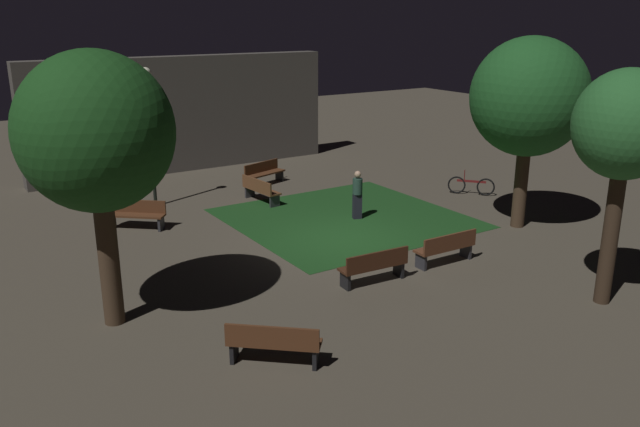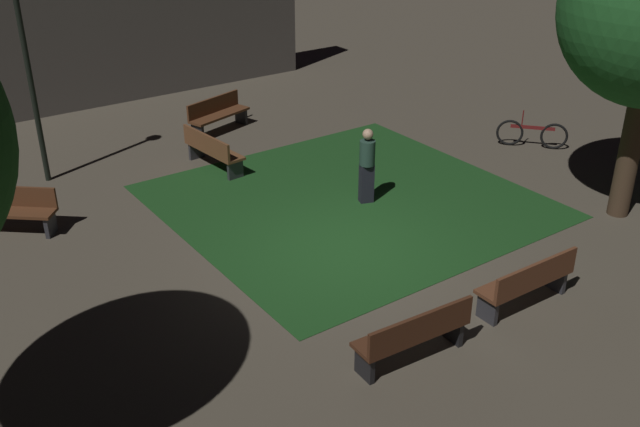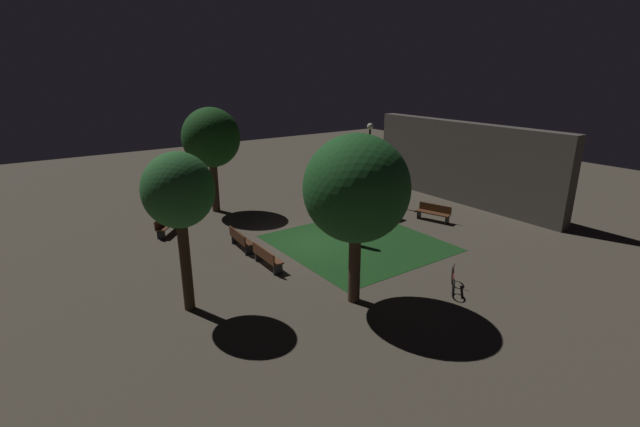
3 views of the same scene
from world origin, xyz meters
The scene contains 15 objects.
ground_plane centered at (0.00, 0.00, 0.00)m, with size 60.00×60.00×0.00m, color #4C4438.
grass_lawn centered at (1.27, 1.64, 0.01)m, with size 7.11×6.90×0.01m, color #194219.
bench_near_trees centered at (-1.21, -3.14, 0.48)m, with size 1.83×0.59×0.88m.
bench_corner centered at (1.20, -3.14, 0.48)m, with size 1.81×0.51×0.88m.
bench_front_right centered at (1.11, 7.03, 0.48)m, with size 1.86×0.99×0.88m.
bench_front_left centered at (-4.81, 4.34, 0.48)m, with size 1.68×1.53×0.88m.
bench_by_lamp centered at (-5.21, -5.22, 0.48)m, with size 1.67×1.54×0.88m.
bench_lawn_edge centered at (-0.21, 4.84, 0.48)m, with size 0.65×1.84×0.88m.
tree_right_canopy centered at (-7.26, -1.76, 4.14)m, with size 3.15×3.15×5.82m.
tree_left_canopy centered at (2.61, -6.88, 4.08)m, with size 2.26×2.26×5.37m.
tree_lawn_side centered at (5.38, -1.97, 4.04)m, with size 3.51×3.51×5.85m.
lamp_post_path_center centered at (-3.51, 6.41, 3.22)m, with size 0.36×0.36×4.77m.
bicycle centered at (6.86, 1.51, 0.34)m, with size 1.16×1.35×0.93m.
pedestrian centered at (1.57, 1.41, 0.85)m, with size 0.33×0.32×1.61m.
building_wall_backdrop centered at (-0.46, 11.17, 2.40)m, with size 13.02×0.80×4.79m, color #4C4742.
Camera 1 is at (-10.39, -14.87, 6.43)m, focal length 36.13 mm.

